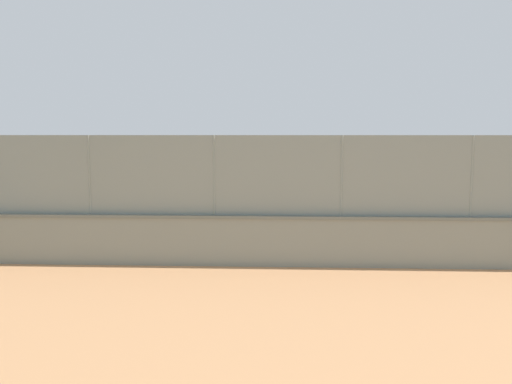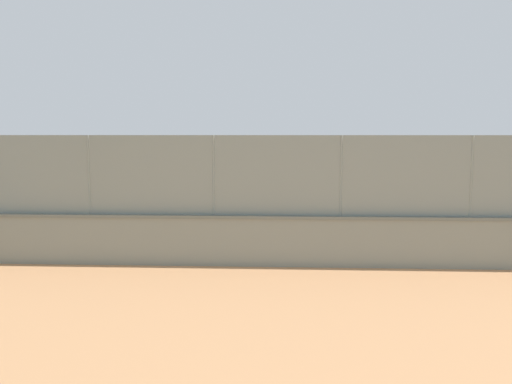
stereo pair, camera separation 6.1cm
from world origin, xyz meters
The scene contains 8 objects.
ground_plane centered at (0.00, 0.00, 0.00)m, with size 260.00×260.00×0.00m, color tan.
perimeter_wall centered at (-0.57, 9.29, 0.67)m, with size 33.33×1.74×1.32m.
fence_panel_on_wall centered at (-0.57, 9.29, 2.35)m, with size 32.72×1.32×2.06m.
player_foreground_swinging centered at (-0.38, 3.19, 1.02)m, with size 1.10×0.86×1.72m.
player_crossing_court centered at (-3.77, 0.86, 0.85)m, with size 0.87×0.68×1.46m.
sports_ball centered at (-0.21, 5.31, 0.05)m, with size 0.10×0.10×0.10m, color #3399D8.
spare_ball_by_wall centered at (2.29, 8.38, 0.05)m, with size 0.10×0.10×0.10m, color yellow.
courtside_bench centered at (-7.96, 7.71, 0.46)m, with size 1.61×0.44×0.87m.
Camera 1 is at (-1.74, 22.93, 3.44)m, focal length 37.25 mm.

